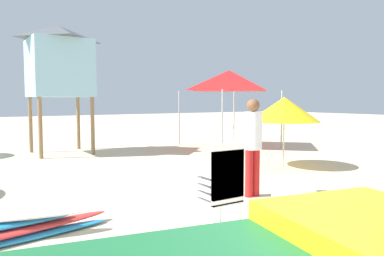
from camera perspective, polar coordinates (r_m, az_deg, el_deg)
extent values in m
cube|color=white|center=(4.89, 3.82, -10.90)|extent=(0.48, 0.48, 0.04)
cube|color=white|center=(4.67, 5.47, -9.10)|extent=(0.48, 0.04, 0.40)
cube|color=white|center=(4.87, 3.83, -9.88)|extent=(0.48, 0.48, 0.04)
cube|color=white|center=(4.65, 5.48, -8.02)|extent=(0.48, 0.04, 0.40)
cube|color=white|center=(4.85, 3.83, -8.85)|extent=(0.48, 0.48, 0.04)
cube|color=white|center=(4.64, 5.49, -6.94)|extent=(0.48, 0.04, 0.40)
cube|color=white|center=(4.83, 3.84, -7.81)|extent=(0.48, 0.48, 0.04)
cube|color=white|center=(4.62, 5.49, -5.84)|extent=(0.48, 0.04, 0.40)
cube|color=white|center=(4.81, 3.84, -6.76)|extent=(0.48, 0.48, 0.04)
cube|color=white|center=(4.60, 5.50, -4.74)|extent=(0.48, 0.04, 0.40)
cylinder|color=white|center=(5.24, 4.28, -12.49)|extent=(0.04, 0.04, 0.42)
cylinder|color=white|center=(5.01, 0.35, -13.28)|extent=(0.04, 0.04, 0.42)
cylinder|color=white|center=(4.93, 7.33, -13.61)|extent=(0.04, 0.04, 0.42)
cylinder|color=white|center=(4.68, 3.27, -14.56)|extent=(0.04, 0.04, 0.42)
ellipsoid|color=#268CCC|center=(5.16, -25.90, -15.15)|extent=(2.49, 0.52, 0.08)
ellipsoid|color=red|center=(5.19, -25.46, -14.11)|extent=(2.50, 0.73, 0.08)
ellipsoid|color=white|center=(5.24, -25.76, -12.11)|extent=(1.95, 0.74, 0.08)
cylinder|color=red|center=(6.76, 8.67, -6.84)|extent=(0.14, 0.14, 0.84)
cylinder|color=red|center=(6.87, 9.68, -6.68)|extent=(0.14, 0.14, 0.84)
cylinder|color=white|center=(6.71, 9.26, -0.41)|extent=(0.32, 0.32, 0.67)
sphere|color=brown|center=(6.69, 9.30, 3.43)|extent=(0.23, 0.23, 0.23)
cylinder|color=#B2B2B7|center=(11.87, 4.63, 0.93)|extent=(0.05, 0.05, 2.06)
cylinder|color=#B2B2B7|center=(13.65, 13.48, 1.26)|extent=(0.05, 0.05, 2.06)
cylinder|color=#B2B2B7|center=(14.06, -1.98, 1.46)|extent=(0.05, 0.05, 2.06)
cylinder|color=#B2B2B7|center=(15.59, 6.40, 1.71)|extent=(0.05, 0.05, 2.06)
pyramid|color=red|center=(13.73, 5.68, 7.23)|extent=(2.65, 2.65, 0.74)
cylinder|color=olive|center=(11.84, -22.09, 0.03)|extent=(0.12, 0.12, 1.82)
cylinder|color=olive|center=(12.23, -14.90, 0.32)|extent=(0.12, 0.12, 1.82)
cylinder|color=olive|center=(13.37, -23.36, 0.44)|extent=(0.12, 0.12, 1.82)
cylinder|color=olive|center=(13.71, -16.93, 0.70)|extent=(0.12, 0.12, 1.82)
cube|color=#99CEE4|center=(12.78, -19.52, 8.51)|extent=(1.80, 1.80, 1.80)
pyramid|color=#4C5156|center=(12.91, -19.65, 13.49)|extent=(1.98, 1.98, 0.45)
cylinder|color=beige|center=(9.90, 13.80, -0.61)|extent=(0.04, 0.04, 1.80)
cone|color=yellow|center=(9.87, 13.86, 2.77)|extent=(1.81, 1.81, 0.63)
cube|color=white|center=(5.67, 15.25, -11.33)|extent=(0.57, 0.33, 0.42)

